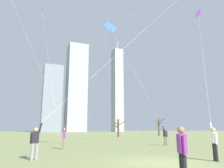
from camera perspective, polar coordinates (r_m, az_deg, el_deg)
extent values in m
plane|color=#848E56|center=(10.96, 12.47, -19.65)|extent=(400.00, 400.00, 0.00)
cylinder|color=black|center=(12.12, 25.89, -15.98)|extent=(0.14, 0.14, 0.85)
cylinder|color=black|center=(12.32, 25.44, -15.93)|extent=(0.14, 0.14, 0.85)
cube|color=white|center=(12.18, 25.37, -12.71)|extent=(0.31, 0.39, 0.54)
sphere|color=tan|center=(12.17, 25.20, -10.88)|extent=(0.22, 0.22, 0.22)
cylinder|color=white|center=(11.99, 25.80, -12.86)|extent=(0.09, 0.09, 0.55)
cylinder|color=white|center=(12.36, 24.76, -10.53)|extent=(0.16, 0.22, 0.56)
cube|color=purple|center=(25.73, 21.88, 16.90)|extent=(0.95, 0.34, 0.91)
cylinder|color=black|center=(25.73, 21.88, 16.90)|extent=(0.28, 0.28, 0.55)
cylinder|color=silver|center=(18.61, 22.80, 8.45)|extent=(7.35, 7.37, 11.71)
cylinder|color=gray|center=(12.02, -20.40, -16.45)|extent=(0.14, 0.14, 0.85)
cylinder|color=gray|center=(12.04, -19.32, -16.51)|extent=(0.14, 0.14, 0.85)
cube|color=black|center=(11.99, -19.62, -13.18)|extent=(0.35, 0.22, 0.54)
sphere|color=tan|center=(11.98, -19.49, -11.32)|extent=(0.22, 0.22, 0.22)
cylinder|color=black|center=(11.96, -20.66, -13.27)|extent=(0.09, 0.09, 0.55)
cylinder|color=black|center=(12.01, -18.45, -10.99)|extent=(0.21, 0.10, 0.56)
cylinder|color=silver|center=(17.53, 7.65, 13.27)|extent=(14.36, 3.56, 14.21)
cylinder|color=#726656|center=(18.03, -12.70, -15.12)|extent=(0.14, 0.14, 0.85)
cylinder|color=#726656|center=(17.81, -12.78, -15.16)|extent=(0.14, 0.14, 0.85)
cube|color=purple|center=(17.89, -12.64, -12.92)|extent=(0.29, 0.38, 0.54)
sphere|color=beige|center=(17.88, -12.58, -11.67)|extent=(0.22, 0.22, 0.22)
cylinder|color=purple|center=(18.10, -12.56, -13.01)|extent=(0.09, 0.09, 0.55)
cylinder|color=purple|center=(17.67, -12.65, -11.40)|extent=(0.14, 0.22, 0.56)
cylinder|color=silver|center=(13.54, -22.99, 14.72)|extent=(7.05, 10.50, 11.08)
cylinder|color=#726656|center=(21.88, 14.23, -14.43)|extent=(0.14, 0.14, 0.85)
cylinder|color=#726656|center=(21.74, 13.77, -14.47)|extent=(0.14, 0.14, 0.85)
cube|color=black|center=(21.79, 13.91, -12.62)|extent=(0.35, 0.22, 0.54)
sphere|color=brown|center=(21.78, 13.85, -11.60)|extent=(0.22, 0.22, 0.22)
cylinder|color=black|center=(21.92, 14.35, -12.68)|extent=(0.09, 0.09, 0.55)
cylinder|color=black|center=(21.65, 13.40, -11.40)|extent=(0.21, 0.10, 0.56)
cube|color=blue|center=(18.97, -0.43, 14.76)|extent=(1.27, 0.37, 1.21)
cylinder|color=black|center=(18.97, -0.43, 14.76)|extent=(0.12, 0.33, 0.77)
cylinder|color=blue|center=(18.27, -0.05, 11.24)|extent=(0.02, 0.02, 1.75)
cylinder|color=silver|center=(19.67, 6.98, 1.17)|extent=(6.24, 1.97, 8.20)
cylinder|color=black|center=(7.06, 18.05, -20.35)|extent=(0.14, 0.14, 0.85)
cube|color=purple|center=(6.88, 17.97, -14.75)|extent=(0.31, 0.39, 0.54)
sphere|color=#9E7051|center=(6.87, 17.76, -11.51)|extent=(0.22, 0.22, 0.22)
cylinder|color=purple|center=(6.68, 18.60, -15.10)|extent=(0.09, 0.09, 0.55)
cylinder|color=purple|center=(7.08, 17.42, -14.96)|extent=(0.09, 0.09, 0.55)
cylinder|color=silver|center=(35.43, -9.71, 10.26)|extent=(1.78, 1.30, 29.48)
cylinder|color=#3F3833|center=(33.71, -9.34, -14.26)|extent=(0.10, 0.10, 0.08)
cube|color=pink|center=(34.83, -17.98, 18.39)|extent=(0.38, 0.75, 0.82)
cylinder|color=black|center=(34.83, -17.98, 18.39)|extent=(0.10, 0.08, 0.54)
cylinder|color=pink|center=(34.37, -18.16, 17.15)|extent=(0.02, 0.02, 1.13)
cylinder|color=silver|center=(29.42, -16.20, 4.12)|extent=(2.74, 4.04, 18.72)
cylinder|color=#3F3833|center=(26.55, -13.90, -14.76)|extent=(0.10, 0.10, 0.08)
cube|color=red|center=(38.33, 5.65, 19.59)|extent=(0.78, 0.94, 1.18)
cylinder|color=black|center=(38.33, 5.65, 19.59)|extent=(0.17, 0.11, 0.77)
cylinder|color=silver|center=(36.54, 6.14, 2.84)|extent=(2.60, 4.61, 21.47)
cylinder|color=#3F3833|center=(38.02, 6.62, -14.05)|extent=(0.10, 0.10, 0.08)
cylinder|color=silver|center=(37.99, -3.48, 5.08)|extent=(3.12, 6.00, 25.12)
cylinder|color=#3F3833|center=(38.80, -7.40, -13.99)|extent=(0.10, 0.10, 0.08)
cylinder|color=#4C3828|center=(44.21, 1.68, -11.57)|extent=(0.38, 0.38, 3.52)
cylinder|color=#4C3828|center=(44.14, 2.55, -10.34)|extent=(1.27, 0.84, 0.99)
cylinder|color=#4C3828|center=(44.60, 1.25, -11.18)|extent=(0.41, 1.05, 0.58)
cylinder|color=#4C3828|center=(44.85, 1.20, -10.42)|extent=(0.34, 1.51, 0.78)
cylinder|color=#4C3828|center=(44.40, 1.02, -11.08)|extent=(0.91, 0.88, 1.14)
cylinder|color=brown|center=(53.04, 12.30, -11.10)|extent=(0.41, 0.41, 4.01)
cylinder|color=brown|center=(52.78, 12.94, -9.41)|extent=(0.91, 1.37, 0.85)
cylinder|color=brown|center=(53.46, 12.41, -11.03)|extent=(0.83, 0.76, 0.66)
cylinder|color=brown|center=(52.99, 11.71, -9.68)|extent=(1.05, 0.62, 0.73)
cylinder|color=brown|center=(52.60, 12.69, -10.04)|extent=(0.35, 1.29, 0.63)
cylinder|color=brown|center=(53.71, 12.48, -9.40)|extent=(1.26, 0.95, 0.91)
cube|color=#9EA3AD|center=(136.83, 1.41, -1.44)|extent=(5.73, 6.89, 52.61)
cylinder|color=#99999E|center=(144.93, 1.35, 9.92)|extent=(0.80, 0.80, 5.49)
cube|color=gray|center=(124.08, -15.66, -3.69)|extent=(10.22, 10.24, 36.50)
cube|color=#9EA3AD|center=(136.01, -9.44, -0.87)|extent=(11.82, 11.56, 54.26)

